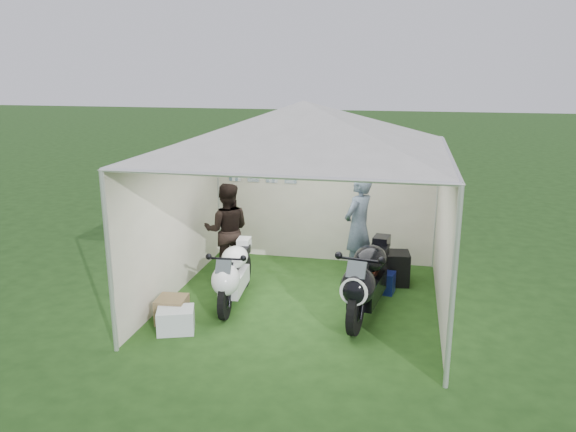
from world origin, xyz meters
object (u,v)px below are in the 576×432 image
(crate_1, at_px, (172,310))
(canopy_tent, at_px, (304,131))
(motorcycle_white, at_px, (233,273))
(paddock_stand, at_px, (380,282))
(equipment_box, at_px, (392,268))
(motorcycle_black, at_px, (367,278))
(person_dark_jacket, at_px, (227,230))
(crate_0, at_px, (176,320))
(person_blue_jacket, at_px, (358,227))

(crate_1, bearing_deg, canopy_tent, 34.00)
(motorcycle_white, relative_size, paddock_stand, 3.98)
(equipment_box, bearing_deg, motorcycle_black, -103.41)
(motorcycle_black, height_order, person_dark_jacket, person_dark_jacket)
(motorcycle_white, height_order, equipment_box, motorcycle_white)
(motorcycle_white, xyz_separation_m, equipment_box, (2.30, 1.34, -0.22))
(person_dark_jacket, xyz_separation_m, crate_0, (-0.03, -2.17, -0.64))
(motorcycle_black, bearing_deg, person_blue_jacket, 109.09)
(motorcycle_black, xyz_separation_m, equipment_box, (0.32, 1.34, -0.30))
(equipment_box, xyz_separation_m, crate_1, (-2.95, -2.11, -0.09))
(motorcycle_black, distance_m, equipment_box, 1.41)
(paddock_stand, distance_m, person_blue_jacket, 1.02)
(motorcycle_white, xyz_separation_m, crate_0, (-0.48, -1.04, -0.33))
(canopy_tent, xyz_separation_m, crate_1, (-1.64, -1.11, -2.40))
(motorcycle_black, xyz_separation_m, person_blue_jacket, (-0.27, 1.53, 0.31))
(equipment_box, relative_size, crate_1, 1.34)
(person_blue_jacket, bearing_deg, paddock_stand, 63.92)
(person_blue_jacket, xyz_separation_m, crate_0, (-2.19, -2.56, -0.72))
(motorcycle_black, xyz_separation_m, person_dark_jacket, (-2.43, 1.14, 0.23))
(canopy_tent, bearing_deg, crate_0, -136.93)
(crate_1, bearing_deg, person_blue_jacket, 44.23)
(motorcycle_white, height_order, crate_1, motorcycle_white)
(canopy_tent, height_order, crate_0, canopy_tent)
(canopy_tent, bearing_deg, equipment_box, 37.49)
(person_dark_jacket, bearing_deg, crate_0, 75.35)
(motorcycle_white, relative_size, motorcycle_black, 0.86)
(motorcycle_white, bearing_deg, crate_1, -134.37)
(person_blue_jacket, relative_size, crate_1, 4.41)
(paddock_stand, bearing_deg, person_blue_jacket, 125.26)
(motorcycle_black, distance_m, person_blue_jacket, 1.58)
(motorcycle_white, height_order, paddock_stand, motorcycle_white)
(equipment_box, distance_m, crate_1, 3.62)
(canopy_tent, relative_size, person_blue_jacket, 3.21)
(person_dark_jacket, distance_m, person_blue_jacket, 2.20)
(motorcycle_black, bearing_deg, person_dark_jacket, 163.92)
(paddock_stand, bearing_deg, canopy_tent, -152.41)
(canopy_tent, bearing_deg, motorcycle_white, -161.25)
(paddock_stand, relative_size, crate_1, 1.12)
(motorcycle_black, bearing_deg, crate_1, -154.73)
(motorcycle_black, bearing_deg, motorcycle_white, -171.17)
(motorcycle_white, bearing_deg, equipment_box, 26.00)
(canopy_tent, bearing_deg, person_blue_jacket, 59.01)
(motorcycle_white, xyz_separation_m, crate_1, (-0.65, -0.77, -0.31))
(crate_1, bearing_deg, crate_0, -57.77)
(canopy_tent, xyz_separation_m, paddock_stand, (1.13, 0.59, -2.41))
(person_blue_jacket, bearing_deg, equipment_box, 101.28)
(person_dark_jacket, distance_m, crate_1, 2.01)
(motorcycle_white, xyz_separation_m, paddock_stand, (2.12, 0.93, -0.32))
(canopy_tent, bearing_deg, crate_1, -146.00)
(crate_0, relative_size, crate_1, 1.21)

